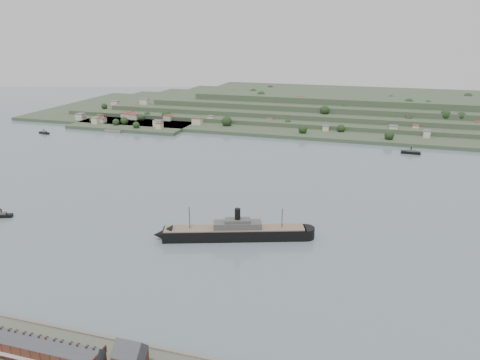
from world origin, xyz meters
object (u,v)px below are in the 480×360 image
(terrace_row, at_px, (37,348))
(tugboat, at_px, (2,215))
(gabled_building, at_px, (130,358))
(steamship, at_px, (231,232))

(terrace_row, bearing_deg, tugboat, 137.27)
(gabled_building, relative_size, tugboat, 0.98)
(terrace_row, bearing_deg, gabled_building, 6.12)
(terrace_row, xyz_separation_m, gabled_building, (37.50, 4.02, 1.34))
(terrace_row, relative_size, steamship, 0.58)
(terrace_row, relative_size, tugboat, 3.88)
(gabled_building, relative_size, steamship, 0.15)
(tugboat, bearing_deg, steamship, 4.76)
(gabled_building, distance_m, steamship, 123.16)
(steamship, distance_m, tugboat, 159.90)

